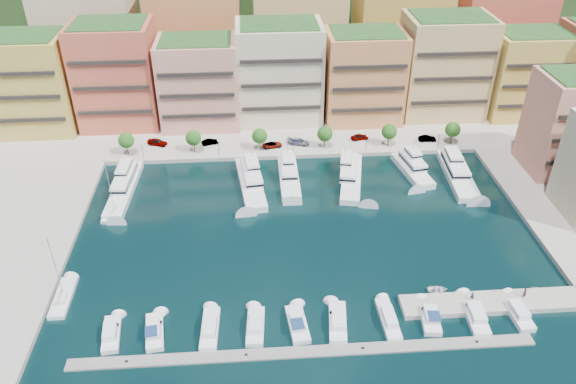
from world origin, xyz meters
name	(u,v)px	position (x,y,z in m)	size (l,w,h in m)	color
ground	(305,234)	(0.00, 0.00, 0.00)	(400.00, 400.00, 0.00)	black
north_quay	(285,105)	(0.00, 62.00, 0.00)	(220.00, 64.00, 2.00)	#9E998E
hillside	(276,50)	(0.00, 110.00, 0.00)	(240.00, 40.00, 58.00)	#193616
south_pontoon	(305,353)	(-3.00, -30.00, 0.00)	(72.00, 2.20, 0.35)	gray
finger_pier	(494,305)	(30.00, -22.00, 0.00)	(32.00, 5.00, 2.00)	#9E998E
apartment_0	(28,83)	(-66.00, 49.99, 13.31)	(22.00, 16.50, 24.80)	#B89743
apartment_1	(117,74)	(-44.00, 51.99, 14.31)	(20.00, 16.50, 26.80)	#C25C40
apartment_2	(199,83)	(-23.00, 49.99, 12.31)	(20.00, 15.50, 22.80)	#E18A7D
apartment_3	(279,72)	(-2.00, 51.99, 13.81)	(22.00, 16.50, 25.80)	beige
apartment_4	(363,76)	(20.00, 49.99, 12.81)	(20.00, 15.50, 23.80)	#DF7D53
apartment_5	(444,66)	(42.00, 51.99, 14.31)	(22.00, 16.50, 26.80)	tan
apartment_6	(525,74)	(64.00, 49.99, 12.31)	(20.00, 15.50, 22.80)	#B89743
apartment_east_a	(574,123)	(62.00, 19.99, 12.31)	(18.00, 14.50, 22.80)	#E18A7D
backblock_0	(91,42)	(-55.00, 74.00, 16.00)	(26.00, 18.00, 30.00)	beige
backblock_1	(196,39)	(-25.00, 74.00, 16.00)	(26.00, 18.00, 30.00)	#DF7D53
backblock_2	(299,37)	(5.00, 74.00, 16.00)	(26.00, 18.00, 30.00)	tan
backblock_3	(399,35)	(35.00, 74.00, 16.00)	(26.00, 18.00, 30.00)	#B89743
backblock_4	(497,33)	(65.00, 74.00, 16.00)	(26.00, 18.00, 30.00)	#C25C40
tree_0	(126,140)	(-40.00, 33.50, 4.74)	(3.80, 3.80, 5.65)	#473323
tree_1	(193,138)	(-24.00, 33.50, 4.74)	(3.80, 3.80, 5.65)	#473323
tree_2	(260,136)	(-8.00, 33.50, 4.74)	(3.80, 3.80, 5.65)	#473323
tree_3	(325,134)	(8.00, 33.50, 4.74)	(3.80, 3.80, 5.65)	#473323
tree_4	(389,132)	(24.00, 33.50, 4.74)	(3.80, 3.80, 5.65)	#473323
tree_5	(453,130)	(40.00, 33.50, 4.74)	(3.80, 3.80, 5.65)	#473323
lamppost_0	(142,148)	(-36.00, 31.20, 3.83)	(0.30, 0.30, 4.20)	black
lamppost_1	(218,145)	(-18.00, 31.20, 3.83)	(0.30, 0.30, 4.20)	black
lamppost_2	(293,143)	(0.00, 31.20, 3.83)	(0.30, 0.30, 4.20)	black
lamppost_3	(367,140)	(18.00, 31.20, 3.83)	(0.30, 0.30, 4.20)	black
lamppost_4	(439,138)	(36.00, 31.20, 3.83)	(0.30, 0.30, 4.20)	black
yacht_0	(125,185)	(-38.44, 18.73, 1.21)	(5.35, 22.61, 7.30)	white
yacht_2	(251,180)	(-10.54, 19.16, 1.21)	(7.02, 21.88, 7.30)	white
yacht_3	(289,174)	(-1.79, 20.83, 1.21)	(4.31, 17.86, 7.30)	white
yacht_4	(351,175)	(12.35, 19.59, 1.09)	(8.30, 20.86, 7.30)	white
yacht_5	(412,167)	(27.11, 21.94, 1.21)	(7.01, 15.93, 7.30)	white
yacht_6	(457,172)	(36.98, 19.31, 1.21)	(6.52, 21.45, 7.30)	white
cruiser_0	(111,334)	(-33.22, -24.58, 0.55)	(3.40, 7.76, 2.55)	white
cruiser_1	(155,332)	(-26.46, -24.60, 0.57)	(3.69, 7.98, 2.66)	white
cruiser_2	(210,329)	(-17.71, -24.60, 0.55)	(3.02, 8.94, 2.55)	white
cruiser_3	(255,327)	(-10.45, -24.59, 0.55)	(3.28, 8.20, 2.55)	white
cruiser_4	(298,324)	(-3.65, -24.61, 0.57)	(3.65, 8.20, 2.66)	white
cruiser_5	(338,322)	(2.87, -24.60, 0.55)	(3.82, 9.07, 2.55)	white
cruiser_6	(388,320)	(11.18, -24.60, 0.55)	(2.66, 9.14, 2.55)	white
cruiser_7	(430,317)	(18.06, -24.60, 0.57)	(3.65, 7.82, 2.66)	white
cruiser_8	(475,315)	(25.57, -24.60, 0.55)	(3.36, 9.33, 2.55)	white
cruiser_9	(517,313)	(32.76, -24.59, 0.55)	(3.14, 8.34, 2.55)	white
sailboat_0	(63,298)	(-43.07, -15.58, 0.31)	(2.89, 9.74, 13.20)	white
sailboat_2	(115,212)	(-39.08, 9.70, 0.32)	(4.31, 8.41, 13.20)	white
tender_3	(534,288)	(38.18, -19.00, 0.44)	(1.43, 1.65, 0.87)	#C0AC92
tender_0	(437,290)	(21.31, -18.08, 0.37)	(2.55, 3.57, 0.74)	silver
car_0	(157,142)	(-33.51, 37.68, 1.85)	(2.01, 4.99, 1.70)	gray
car_1	(210,142)	(-20.40, 37.12, 1.68)	(1.45, 4.15, 1.37)	gray
car_2	(272,145)	(-4.86, 34.51, 1.67)	(2.23, 4.84, 1.35)	gray
car_3	(298,142)	(1.69, 35.51, 1.80)	(2.23, 5.49, 1.59)	gray
car_4	(360,137)	(17.50, 37.03, 1.76)	(1.80, 4.49, 1.53)	gray
car_5	(427,138)	(34.37, 34.96, 1.72)	(1.53, 4.39, 1.45)	gray
person_0	(472,296)	(26.02, -21.50, 1.83)	(0.61, 0.40, 1.66)	#232D46
person_1	(524,292)	(35.05, -21.36, 1.92)	(0.89, 0.70, 1.84)	#49392C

